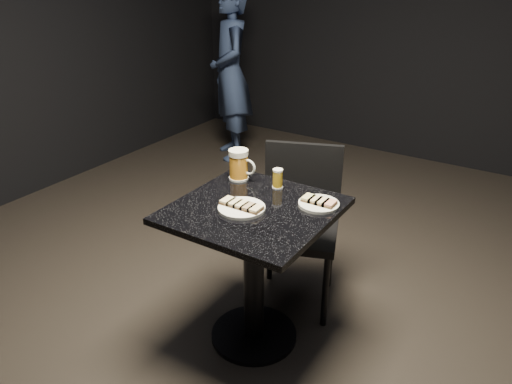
# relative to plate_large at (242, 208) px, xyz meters

# --- Properties ---
(floor) EXTENTS (6.00, 6.00, 0.00)m
(floor) POSITION_rel_plate_large_xyz_m (0.03, 0.05, -0.76)
(floor) COLOR black
(floor) RESTS_ON ground
(plate_large) EXTENTS (0.22, 0.22, 0.01)m
(plate_large) POSITION_rel_plate_large_xyz_m (0.00, 0.00, 0.00)
(plate_large) COLOR white
(plate_large) RESTS_ON table
(plate_small) EXTENTS (0.19, 0.19, 0.01)m
(plate_small) POSITION_rel_plate_large_xyz_m (0.28, 0.23, 0.00)
(plate_small) COLOR white
(plate_small) RESTS_ON table
(patron) EXTENTS (0.69, 0.68, 1.60)m
(patron) POSITION_rel_plate_large_xyz_m (-1.57, 2.13, 0.04)
(patron) COLOR navy
(patron) RESTS_ON floor
(table) EXTENTS (0.70, 0.70, 0.75)m
(table) POSITION_rel_plate_large_xyz_m (0.03, 0.05, -0.25)
(table) COLOR black
(table) RESTS_ON floor
(beer_mug) EXTENTS (0.15, 0.10, 0.16)m
(beer_mug) POSITION_rel_plate_large_xyz_m (-0.20, 0.28, 0.07)
(beer_mug) COLOR silver
(beer_mug) RESTS_ON table
(beer_tumbler) EXTENTS (0.05, 0.05, 0.10)m
(beer_tumbler) POSITION_rel_plate_large_xyz_m (0.02, 0.29, 0.04)
(beer_tumbler) COLOR silver
(beer_tumbler) RESTS_ON table
(chair) EXTENTS (0.55, 0.55, 0.88)m
(chair) POSITION_rel_plate_large_xyz_m (0.04, 0.50, -0.26)
(chair) COLOR black
(chair) RESTS_ON floor
(canapes_on_plate_large) EXTENTS (0.20, 0.07, 0.02)m
(canapes_on_plate_large) POSITION_rel_plate_large_xyz_m (-0.00, 0.00, 0.02)
(canapes_on_plate_large) COLOR #4C3521
(canapes_on_plate_large) RESTS_ON plate_large
(canapes_on_plate_small) EXTENTS (0.16, 0.07, 0.02)m
(canapes_on_plate_small) POSITION_rel_plate_large_xyz_m (0.28, 0.23, 0.02)
(canapes_on_plate_small) COLOR #4C3521
(canapes_on_plate_small) RESTS_ON plate_small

